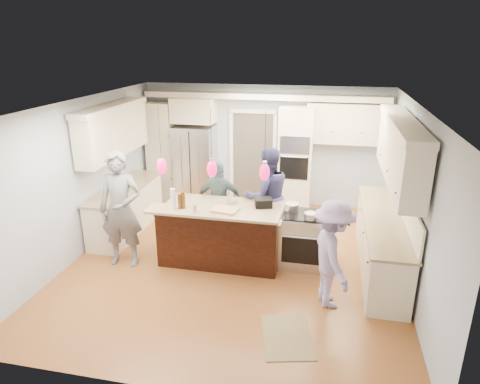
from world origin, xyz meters
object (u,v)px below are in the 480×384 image
object	(u,v)px
kitchen_island	(223,232)
person_bar_end	(121,209)
refrigerator	(195,165)
island_range	(305,239)
person_far_left	(267,196)

from	to	relation	value
kitchen_island	person_bar_end	size ratio (longest dim) A/B	1.06
refrigerator	kitchen_island	world-z (taller)	refrigerator
island_range	person_bar_end	distance (m)	3.11
island_range	person_far_left	xyz separation A→B (m)	(-0.76, 0.70, 0.46)
refrigerator	island_range	world-z (taller)	refrigerator
person_far_left	kitchen_island	bearing A→B (deg)	22.63
refrigerator	person_bar_end	distance (m)	3.10
island_range	kitchen_island	bearing A→B (deg)	-176.91
person_far_left	island_range	bearing A→B (deg)	109.68
island_range	person_bar_end	size ratio (longest dim) A/B	0.47
refrigerator	person_far_left	bearing A→B (deg)	-42.55
refrigerator	person_bar_end	world-z (taller)	person_bar_end
island_range	refrigerator	bearing A→B (deg)	137.41
refrigerator	kitchen_island	distance (m)	2.91
refrigerator	person_far_left	xyz separation A→B (m)	(1.95, -1.79, 0.02)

